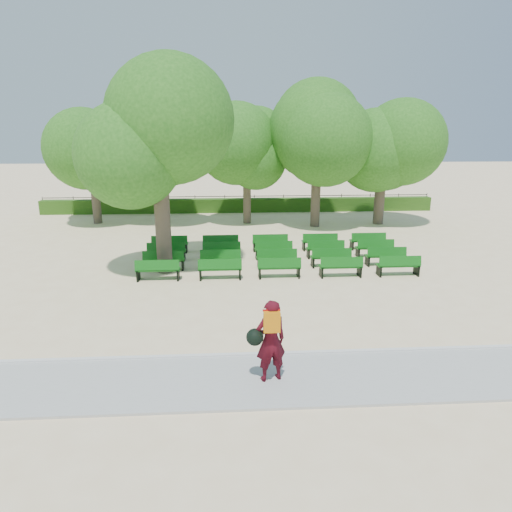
{
  "coord_description": "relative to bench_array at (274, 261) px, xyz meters",
  "views": [
    {
      "loc": [
        -0.83,
        -16.34,
        5.4
      ],
      "look_at": [
        0.14,
        -1.0,
        1.1
      ],
      "focal_mm": 32.0,
      "sensor_mm": 36.0,
      "label": 1
    }
  ],
  "objects": [
    {
      "name": "curb",
      "position": [
        -1.09,
        -8.08,
        -0.03
      ],
      "size": [
        30.0,
        0.12,
        0.1
      ],
      "primitive_type": "cube",
      "color": "silver",
      "rests_on": "ground"
    },
    {
      "name": "tree_line",
      "position": [
        -1.09,
        8.17,
        -0.08
      ],
      "size": [
        21.8,
        6.8,
        7.04
      ],
      "primitive_type": null,
      "color": "#2F6E1D",
      "rests_on": "ground"
    },
    {
      "name": "fence",
      "position": [
        -1.09,
        12.57,
        -0.08
      ],
      "size": [
        26.0,
        0.1,
        1.02
      ],
      "primitive_type": null,
      "color": "black",
      "rests_on": "ground"
    },
    {
      "name": "person",
      "position": [
        -1.07,
        -9.25,
        0.94
      ],
      "size": [
        0.92,
        0.61,
        1.86
      ],
      "rotation": [
        0.0,
        0.0,
        3.41
      ],
      "color": "#400912",
      "rests_on": "ground"
    },
    {
      "name": "tree_among",
      "position": [
        -4.39,
        -0.95,
        4.73
      ],
      "size": [
        4.85,
        4.85,
        7.03
      ],
      "color": "brown",
      "rests_on": "ground"
    },
    {
      "name": "ground",
      "position": [
        -1.09,
        -1.83,
        -0.08
      ],
      "size": [
        120.0,
        120.0,
        0.0
      ],
      "primitive_type": "plane",
      "color": "beige"
    },
    {
      "name": "bench_array",
      "position": [
        0.0,
        0.0,
        0.0
      ],
      "size": [
        1.62,
        0.57,
        1.01
      ],
      "rotation": [
        0.0,
        0.0,
        -0.04
      ],
      "color": "#105D13",
      "rests_on": "ground"
    },
    {
      "name": "hedge",
      "position": [
        -1.09,
        12.17,
        0.37
      ],
      "size": [
        26.0,
        0.7,
        0.9
      ],
      "primitive_type": "cube",
      "color": "#2B5516",
      "rests_on": "ground"
    },
    {
      "name": "paving",
      "position": [
        -1.09,
        -9.23,
        -0.05
      ],
      "size": [
        30.0,
        2.2,
        0.06
      ],
      "primitive_type": "cube",
      "color": "#A9AAA5",
      "rests_on": "ground"
    }
  ]
}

